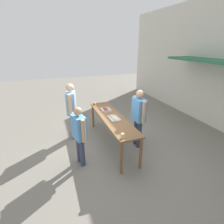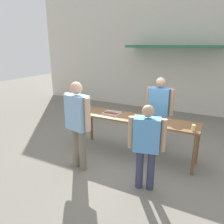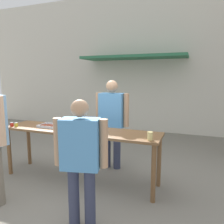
% 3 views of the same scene
% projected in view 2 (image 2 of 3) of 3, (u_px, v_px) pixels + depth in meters
% --- Properties ---
extents(ground_plane, '(24.00, 24.00, 0.00)m').
position_uv_depth(ground_plane, '(134.00, 154.00, 5.14)').
color(ground_plane, slate).
extents(building_facade_back, '(12.00, 1.11, 4.50)m').
position_uv_depth(building_facade_back, '(177.00, 50.00, 7.84)').
color(building_facade_back, beige).
rests_on(building_facade_back, ground).
extents(serving_table, '(2.80, 0.64, 0.91)m').
position_uv_depth(serving_table, '(135.00, 122.00, 4.90)').
color(serving_table, brown).
rests_on(serving_table, ground).
extents(food_tray_sausages, '(0.38, 0.29, 0.04)m').
position_uv_depth(food_tray_sausages, '(112.00, 113.00, 5.12)').
color(food_tray_sausages, silver).
rests_on(food_tray_sausages, serving_table).
extents(food_tray_buns, '(0.46, 0.26, 0.07)m').
position_uv_depth(food_tray_buns, '(142.00, 118.00, 4.79)').
color(food_tray_buns, silver).
rests_on(food_tray_buns, serving_table).
extents(condiment_jar_mustard, '(0.06, 0.06, 0.07)m').
position_uv_depth(condiment_jar_mustard, '(83.00, 111.00, 5.23)').
color(condiment_jar_mustard, '#B22319').
rests_on(condiment_jar_mustard, serving_table).
extents(condiment_jar_ketchup, '(0.06, 0.06, 0.07)m').
position_uv_depth(condiment_jar_ketchup, '(86.00, 111.00, 5.21)').
color(condiment_jar_ketchup, gold).
rests_on(condiment_jar_ketchup, serving_table).
extents(beer_cup, '(0.08, 0.08, 0.12)m').
position_uv_depth(beer_cup, '(194.00, 128.00, 4.13)').
color(beer_cup, '#DBC67A').
rests_on(beer_cup, serving_table).
extents(person_server_behind_table, '(0.68, 0.27, 1.74)m').
position_uv_depth(person_server_behind_table, '(159.00, 107.00, 5.27)').
color(person_server_behind_table, '#333851').
rests_on(person_server_behind_table, ground).
extents(person_customer_holding_hotdog, '(0.67, 0.36, 1.81)m').
position_uv_depth(person_customer_holding_hotdog, '(78.00, 119.00, 4.27)').
color(person_customer_holding_hotdog, '#756B5B').
rests_on(person_customer_holding_hotdog, ground).
extents(person_customer_with_cup, '(0.62, 0.33, 1.55)m').
position_uv_depth(person_customer_with_cup, '(146.00, 142.00, 3.68)').
color(person_customer_with_cup, '#333851').
rests_on(person_customer_with_cup, ground).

